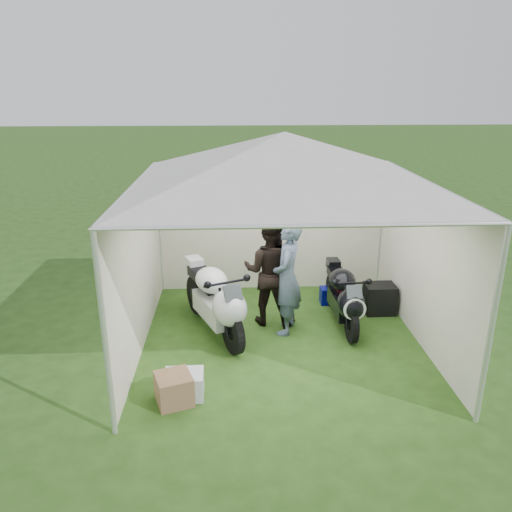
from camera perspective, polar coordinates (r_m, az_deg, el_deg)
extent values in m
plane|color=#244314|center=(7.50, 2.88, -9.46)|extent=(80.00, 80.00, 0.00)
cylinder|color=silver|center=(5.33, -16.90, -8.98)|extent=(0.06, 0.06, 2.30)
cylinder|color=silver|center=(5.82, 25.31, -7.59)|extent=(0.06, 0.06, 2.30)
cylinder|color=silver|center=(8.99, -11.06, 3.04)|extent=(0.06, 0.06, 2.30)
cylinder|color=silver|center=(9.29, 14.19, 3.33)|extent=(0.06, 0.06, 2.30)
cube|color=beige|center=(8.92, 1.77, 3.26)|extent=(4.00, 0.02, 2.30)
cube|color=beige|center=(7.11, -13.22, -1.43)|extent=(0.02, 4.00, 2.30)
cube|color=beige|center=(7.49, 18.45, -0.88)|extent=(0.02, 4.00, 2.30)
pyramid|color=silver|center=(6.65, 3.26, 11.02)|extent=(5.66, 5.66, 0.70)
cube|color=#99A5B7|center=(8.76, -9.09, 7.46)|extent=(0.22, 0.02, 0.28)
cube|color=#99A5B7|center=(8.73, -6.78, 7.52)|extent=(0.22, 0.02, 0.28)
cube|color=#99A5B7|center=(8.71, -4.47, 7.57)|extent=(0.22, 0.01, 0.28)
cube|color=#99A5B7|center=(8.71, -2.14, 7.61)|extent=(0.22, 0.01, 0.28)
cube|color=#99A5B7|center=(8.82, -8.98, 5.55)|extent=(0.22, 0.02, 0.28)
cube|color=#99A5B7|center=(8.79, -6.71, 5.61)|extent=(0.22, 0.01, 0.28)
cube|color=#99A5B7|center=(8.77, -4.42, 5.65)|extent=(0.22, 0.02, 0.28)
cube|color=#99A5B7|center=(8.77, -2.12, 5.69)|extent=(0.22, 0.01, 0.28)
cylinder|color=#D8590C|center=(8.72, 3.17, 8.29)|extent=(3.20, 0.02, 0.02)
cylinder|color=black|center=(7.01, -2.66, -8.71)|extent=(0.34, 0.61, 0.62)
cylinder|color=black|center=(8.24, -6.73, -4.41)|extent=(0.39, 0.64, 0.62)
cube|color=silver|center=(7.54, -4.74, -5.97)|extent=(0.72, 1.05, 0.31)
ellipsoid|color=silver|center=(6.95, -3.04, -5.92)|extent=(0.68, 0.76, 0.52)
ellipsoid|color=silver|center=(7.46, -5.12, -2.77)|extent=(0.67, 0.77, 0.37)
cube|color=black|center=(7.85, -6.21, -2.17)|extent=(0.50, 0.68, 0.15)
cube|color=silver|center=(8.12, -7.07, -0.83)|extent=(0.33, 0.38, 0.19)
cube|color=black|center=(7.82, -5.90, -3.63)|extent=(0.32, 0.57, 0.10)
cube|color=#3F474C|center=(6.74, -2.66, -4.24)|extent=(0.29, 0.24, 0.22)
cylinder|color=black|center=(7.44, 10.87, -7.71)|extent=(0.10, 0.54, 0.54)
cylinder|color=black|center=(8.55, 8.77, -3.93)|extent=(0.15, 0.54, 0.54)
cube|color=black|center=(7.92, 9.85, -5.35)|extent=(0.33, 0.86, 0.27)
ellipsoid|color=black|center=(7.39, 10.84, -5.40)|extent=(0.42, 0.55, 0.45)
ellipsoid|color=black|center=(7.86, 9.85, -2.68)|extent=(0.41, 0.56, 0.32)
cube|color=black|center=(8.20, 9.24, -2.10)|extent=(0.25, 0.55, 0.13)
cube|color=black|center=(8.45, 8.82, -0.92)|extent=(0.20, 0.28, 0.16)
cube|color=maroon|center=(8.18, 9.33, -3.33)|extent=(0.10, 0.50, 0.09)
cube|color=#3F474C|center=(7.20, 11.17, -4.05)|extent=(0.22, 0.14, 0.19)
cylinder|color=white|center=(7.22, 11.23, -6.05)|extent=(0.33, 0.03, 0.32)
cube|color=#090FAD|center=(8.68, 8.60, -4.48)|extent=(0.38, 0.25, 0.28)
imported|color=black|center=(7.66, 1.59, -1.75)|extent=(0.98, 0.85, 1.72)
imported|color=slate|center=(7.38, 3.59, -2.48)|extent=(0.57, 0.72, 1.75)
cube|color=black|center=(8.46, 13.92, -4.74)|extent=(0.49, 0.39, 0.49)
cube|color=silver|center=(6.26, -8.20, -14.34)|extent=(0.47, 0.37, 0.31)
cube|color=brown|center=(6.15, -9.35, -14.76)|extent=(0.51, 0.51, 0.36)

